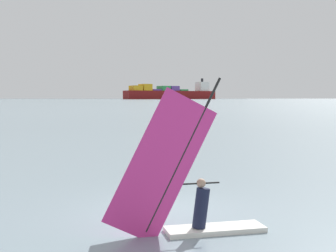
{
  "coord_description": "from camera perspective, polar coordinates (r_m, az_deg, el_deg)",
  "views": [
    {
      "loc": [
        2.2,
        -12.58,
        3.21
      ],
      "look_at": [
        -1.34,
        8.46,
        1.83
      ],
      "focal_mm": 47.9,
      "sensor_mm": 36.0,
      "label": 1
    }
  ],
  "objects": [
    {
      "name": "ground_plane",
      "position": [
        13.17,
        -0.36,
        -10.41
      ],
      "size": [
        4000.0,
        4000.0,
        0.0
      ],
      "primitive_type": "plane",
      "color": "gray"
    },
    {
      "name": "distant_headland",
      "position": [
        1263.48,
        -4.48,
        4.13
      ],
      "size": [
        628.76,
        444.92,
        26.14
      ],
      "primitive_type": "cube",
      "rotation": [
        0.0,
        0.0,
        0.07
      ],
      "color": "#4C564C",
      "rests_on": "ground_plane"
    },
    {
      "name": "cargo_ship",
      "position": [
        727.75,
        0.34,
        4.2
      ],
      "size": [
        138.44,
        119.53,
        34.67
      ],
      "rotation": [
        0.0,
        0.0,
        3.83
      ],
      "color": "maroon",
      "rests_on": "ground_plane"
    },
    {
      "name": "windsurfer",
      "position": [
        10.63,
        2.78,
        -9.08
      ],
      "size": [
        3.73,
        1.88,
        3.85
      ],
      "rotation": [
        0.0,
        0.0,
        0.4
      ],
      "color": "white",
      "rests_on": "ground_plane"
    }
  ]
}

